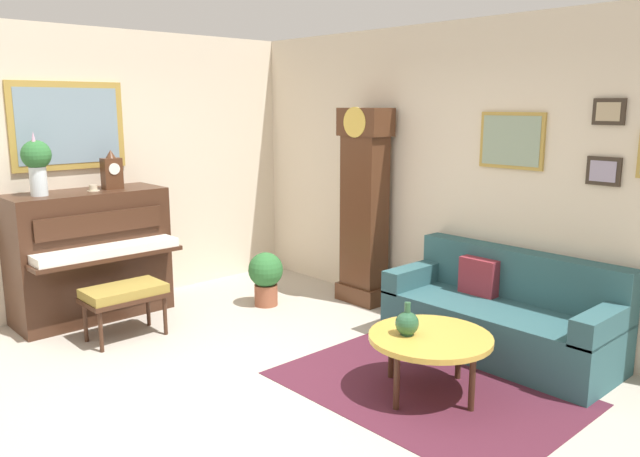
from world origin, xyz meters
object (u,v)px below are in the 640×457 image
(teacup, at_px, (93,189))
(green_jug, at_px, (407,323))
(mantel_clock, at_px, (112,171))
(grandfather_clock, at_px, (364,212))
(coffee_table, at_px, (430,339))
(piano, at_px, (90,254))
(piano_bench, at_px, (124,294))
(couch, at_px, (502,316))
(potted_plant, at_px, (266,275))
(flower_vase, at_px, (37,161))

(teacup, distance_m, green_jug, 3.32)
(mantel_clock, bearing_deg, teacup, -80.90)
(grandfather_clock, height_order, teacup, grandfather_clock)
(green_jug, bearing_deg, coffee_table, 44.86)
(piano, relative_size, piano_bench, 2.06)
(piano, xyz_separation_m, coffee_table, (3.27, 1.08, -0.21))
(mantel_clock, bearing_deg, coffee_table, 14.00)
(coffee_table, relative_size, green_jug, 3.67)
(coffee_table, bearing_deg, grandfather_clock, 145.94)
(coffee_table, relative_size, teacup, 7.59)
(grandfather_clock, height_order, couch, grandfather_clock)
(mantel_clock, relative_size, potted_plant, 0.68)
(piano, height_order, mantel_clock, mantel_clock)
(flower_vase, bearing_deg, mantel_clock, 89.96)
(coffee_table, bearing_deg, potted_plant, 171.06)
(mantel_clock, bearing_deg, potted_plant, 53.85)
(flower_vase, xyz_separation_m, green_jug, (3.14, 1.39, -1.03))
(grandfather_clock, relative_size, green_jug, 8.46)
(potted_plant, bearing_deg, green_jug, -12.28)
(coffee_table, height_order, teacup, teacup)
(mantel_clock, relative_size, flower_vase, 0.66)
(piano_bench, distance_m, grandfather_clock, 2.50)
(mantel_clock, bearing_deg, piano, -90.59)
(coffee_table, distance_m, teacup, 3.49)
(coffee_table, height_order, mantel_clock, mantel_clock)
(grandfather_clock, distance_m, couch, 1.86)
(grandfather_clock, bearing_deg, piano, -122.41)
(piano, bearing_deg, mantel_clock, 89.41)
(piano, bearing_deg, couch, 33.92)
(grandfather_clock, bearing_deg, couch, -4.97)
(mantel_clock, relative_size, green_jug, 1.58)
(couch, relative_size, mantel_clock, 5.00)
(mantel_clock, bearing_deg, flower_vase, -90.04)
(piano, xyz_separation_m, flower_vase, (0.00, -0.42, 0.93))
(piano_bench, height_order, teacup, teacup)
(teacup, bearing_deg, flower_vase, -94.03)
(flower_vase, bearing_deg, coffee_table, 24.76)
(piano_bench, xyz_separation_m, coffee_table, (2.50, 1.11, 0.01))
(potted_plant, bearing_deg, mantel_clock, -126.15)
(green_jug, bearing_deg, mantel_clock, -167.53)
(piano_bench, distance_m, couch, 3.27)
(teacup, bearing_deg, piano_bench, -7.15)
(piano, distance_m, grandfather_clock, 2.75)
(mantel_clock, height_order, potted_plant, mantel_clock)
(piano, distance_m, couch, 3.87)
(potted_plant, bearing_deg, piano, -120.88)
(mantel_clock, bearing_deg, couch, 30.50)
(piano, distance_m, potted_plant, 1.73)
(piano, bearing_deg, coffee_table, 18.33)
(couch, bearing_deg, flower_vase, -141.16)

